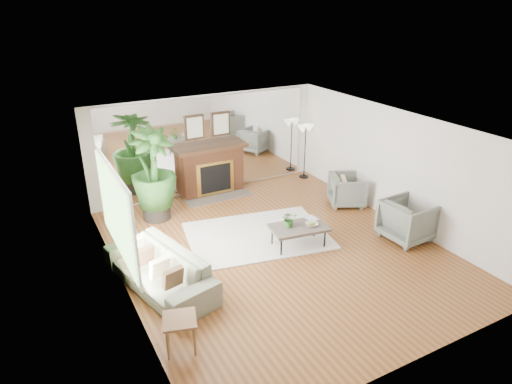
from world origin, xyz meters
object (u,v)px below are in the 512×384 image
potted_ficus (153,172)px  floor_lamp (306,133)px  coffee_table (299,228)px  armchair_back (347,190)px  side_table (180,324)px  sofa (159,270)px  armchair_front (408,220)px  fireplace (212,169)px

potted_ficus → floor_lamp: size_ratio=1.42×
coffee_table → armchair_back: size_ratio=1.46×
side_table → potted_ficus: bearing=77.5°
sofa → potted_ficus: (0.75, 2.64, 0.79)m
armchair_front → potted_ficus: 5.53m
armchair_front → potted_ficus: potted_ficus is taller
fireplace → coffee_table: size_ratio=1.68×
potted_ficus → floor_lamp: 4.44m
side_table → armchair_back: bearing=28.3°
fireplace → coffee_table: bearing=-82.6°
coffee_table → sofa: size_ratio=0.52×
sofa → floor_lamp: 6.14m
side_table → coffee_table: bearing=28.3°
fireplace → floor_lamp: 2.77m
coffee_table → side_table: 3.50m
armchair_front → potted_ficus: bearing=49.0°
side_table → armchair_front: bearing=9.4°
potted_ficus → floor_lamp: bearing=7.2°
armchair_front → side_table: bearing=96.7°
fireplace → armchair_front: bearing=-57.7°
coffee_table → armchair_front: (2.17, -0.79, 0.01)m
floor_lamp → potted_ficus: bearing=-172.8°
armchair_back → floor_lamp: floor_lamp is taller
sofa → floor_lamp: size_ratio=1.58×
armchair_back → coffee_table: bearing=145.0°
fireplace → armchair_front: fireplace is taller
coffee_table → armchair_back: (2.16, 1.16, -0.04)m
coffee_table → armchair_front: size_ratio=1.29×
fireplace → coffee_table: 3.36m
armchair_back → side_table: bearing=145.0°
sofa → armchair_front: bearing=67.6°
armchair_back → floor_lamp: (0.11, 2.01, 0.90)m
floor_lamp → coffee_table: bearing=-125.6°
coffee_table → floor_lamp: bearing=54.4°
sofa → floor_lamp: (5.15, 3.20, 0.93)m
side_table → floor_lamp: size_ratio=0.39×
armchair_back → floor_lamp: 2.20m
coffee_table → armchair_front: armchair_front is taller
coffee_table → potted_ficus: potted_ficus is taller
fireplace → potted_ficus: size_ratio=0.96×
armchair_back → armchair_front: 1.95m
armchair_back → potted_ficus: bearing=98.1°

